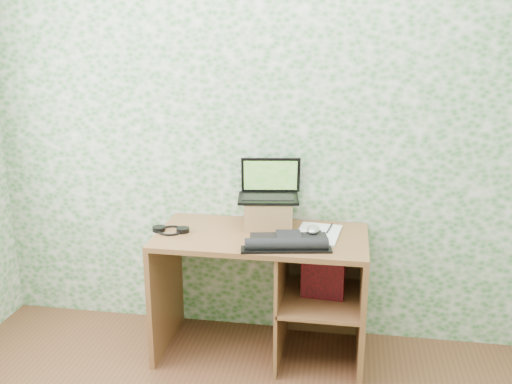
% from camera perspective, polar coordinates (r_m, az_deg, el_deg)
% --- Properties ---
extents(wall_back, '(3.50, 0.00, 3.50)m').
position_cam_1_polar(wall_back, '(3.40, 1.37, 6.24)').
color(wall_back, silver).
rests_on(wall_back, ground).
extents(desk, '(1.20, 0.60, 0.75)m').
position_cam_1_polar(desk, '(3.37, 1.93, -8.47)').
color(desk, brown).
rests_on(desk, floor).
extents(riser, '(0.31, 0.27, 0.17)m').
position_cam_1_polar(riser, '(3.36, 1.22, -2.13)').
color(riser, '#986A44').
rests_on(riser, desk).
extents(laptop, '(0.38, 0.30, 0.23)m').
position_cam_1_polar(laptop, '(3.35, 1.33, 0.32)').
color(laptop, black).
rests_on(laptop, riser).
extents(keyboard, '(0.49, 0.32, 0.07)m').
position_cam_1_polar(keyboard, '(3.09, 3.18, -5.01)').
color(keyboard, black).
rests_on(keyboard, desk).
extents(headphones, '(0.22, 0.16, 0.03)m').
position_cam_1_polar(headphones, '(3.33, -8.51, -3.77)').
color(headphones, black).
rests_on(headphones, desk).
extents(notepad, '(0.27, 0.36, 0.02)m').
position_cam_1_polar(notepad, '(3.26, 6.19, -4.22)').
color(notepad, white).
rests_on(notepad, desk).
extents(mouse, '(0.11, 0.13, 0.04)m').
position_cam_1_polar(mouse, '(3.22, 5.72, -3.94)').
color(mouse, '#BABABC').
rests_on(mouse, notepad).
extents(pen, '(0.03, 0.16, 0.01)m').
position_cam_1_polar(pen, '(3.32, 7.36, -3.60)').
color(pen, black).
rests_on(pen, notepad).
extents(red_box, '(0.25, 0.10, 0.29)m').
position_cam_1_polar(red_box, '(3.30, 6.72, -8.09)').
color(red_box, maroon).
rests_on(red_box, desk).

